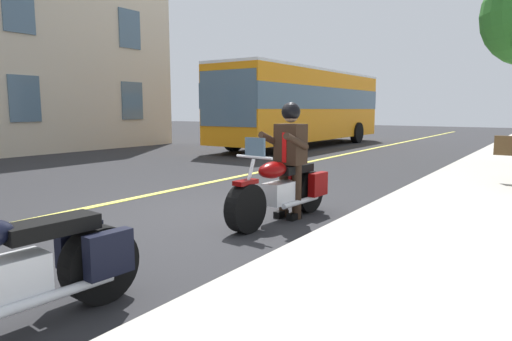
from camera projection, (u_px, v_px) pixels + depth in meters
ground_plane at (211, 215)px, 6.95m from camera, size 80.00×80.00×0.00m
lane_center_stripe at (126, 200)px, 8.07m from camera, size 60.00×0.16×0.01m
motorcycle_main at (282, 190)px, 6.55m from camera, size 2.22×0.69×1.26m
rider_main at (290, 150)px, 6.62m from camera, size 0.65×0.58×1.74m
motorcycle_parked at (13, 274)px, 3.22m from camera, size 2.22×0.69×1.26m
bus_near at (304, 104)px, 19.52m from camera, size 11.05×2.70×3.30m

